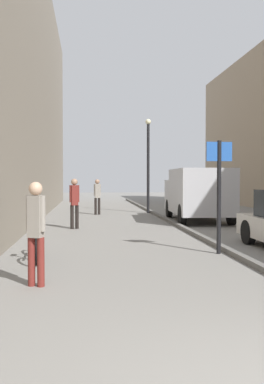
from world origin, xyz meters
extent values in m
plane|color=gray|center=(0.00, 12.00, 0.00)|extent=(80.00, 80.00, 0.00)
cube|color=#615F5B|center=(1.58, 12.00, 0.06)|extent=(0.16, 40.00, 0.12)
cylinder|color=black|center=(-1.26, 17.84, 0.40)|extent=(0.12, 0.12, 0.80)
cylinder|color=black|center=(-1.09, 17.86, 0.40)|extent=(0.12, 0.12, 0.80)
cube|color=gray|center=(-1.18, 17.85, 1.15)|extent=(0.24, 0.21, 0.68)
cylinder|color=gray|center=(-1.30, 17.84, 1.20)|extent=(0.10, 0.10, 0.58)
cylinder|color=gray|center=(-1.06, 17.86, 1.20)|extent=(0.10, 0.10, 0.58)
sphere|color=#9E755B|center=(-1.18, 17.85, 1.60)|extent=(0.22, 0.22, 0.22)
cylinder|color=black|center=(-2.02, 12.02, 0.41)|extent=(0.12, 0.12, 0.82)
cylinder|color=black|center=(-2.19, 11.98, 0.41)|extent=(0.12, 0.12, 0.82)
cube|color=maroon|center=(-2.11, 12.00, 1.16)|extent=(0.27, 0.24, 0.69)
cylinder|color=maroon|center=(-1.99, 12.03, 1.21)|extent=(0.10, 0.10, 0.59)
cylinder|color=maroon|center=(-2.23, 11.97, 1.21)|extent=(0.10, 0.10, 0.59)
sphere|color=#9E755B|center=(-2.11, 12.00, 1.62)|extent=(0.23, 0.23, 0.23)
cylinder|color=maroon|center=(-2.41, 4.09, 0.39)|extent=(0.12, 0.12, 0.79)
cylinder|color=maroon|center=(-2.57, 4.16, 0.39)|extent=(0.12, 0.12, 0.79)
cube|color=gray|center=(-2.49, 4.13, 1.12)|extent=(0.27, 0.25, 0.67)
cylinder|color=gray|center=(-2.38, 4.08, 1.17)|extent=(0.09, 0.09, 0.57)
cylinder|color=gray|center=(-2.60, 4.17, 1.17)|extent=(0.09, 0.09, 0.57)
sphere|color=tan|center=(-2.49, 4.13, 1.57)|extent=(0.22, 0.22, 0.22)
cube|color=#B7B7BC|center=(2.82, 13.72, 1.23)|extent=(2.24, 3.68, 1.78)
cube|color=#B7B7BC|center=(2.95, 16.21, 1.01)|extent=(2.12, 1.50, 1.34)
cube|color=black|center=(2.97, 16.69, 1.30)|extent=(1.72, 0.13, 0.59)
cylinder|color=black|center=(2.02, 16.11, 0.40)|extent=(0.26, 0.81, 0.80)
cylinder|color=black|center=(3.87, 16.02, 0.40)|extent=(0.26, 0.81, 0.80)
cylinder|color=black|center=(1.84, 12.68, 0.40)|extent=(0.26, 0.81, 0.80)
cylinder|color=black|center=(3.69, 12.58, 0.40)|extent=(0.26, 0.81, 0.80)
cylinder|color=black|center=(2.56, 8.03, 0.32)|extent=(0.20, 0.64, 0.64)
cylinder|color=black|center=(1.34, 6.71, 1.30)|extent=(0.10, 0.10, 2.60)
cube|color=#2659B2|center=(1.34, 6.71, 2.35)|extent=(0.60, 0.04, 0.44)
cylinder|color=black|center=(1.42, 18.60, 2.25)|extent=(0.14, 0.14, 4.50)
sphere|color=beige|center=(1.42, 18.60, 4.62)|extent=(0.28, 0.28, 0.28)
torus|color=black|center=(-2.74, 6.86, 0.36)|extent=(0.11, 0.72, 0.72)
torus|color=black|center=(-2.67, 5.81, 0.36)|extent=(0.11, 0.72, 0.72)
cylinder|color=#B7B7BC|center=(-2.70, 6.34, 0.51)|extent=(0.11, 0.95, 0.05)
cylinder|color=#B7B7BC|center=(-2.69, 6.15, 0.73)|extent=(0.04, 0.04, 0.40)
cube|color=black|center=(-2.69, 6.15, 0.95)|extent=(0.12, 0.25, 0.06)
camera|label=1|loc=(-1.68, -2.76, 1.72)|focal=39.78mm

